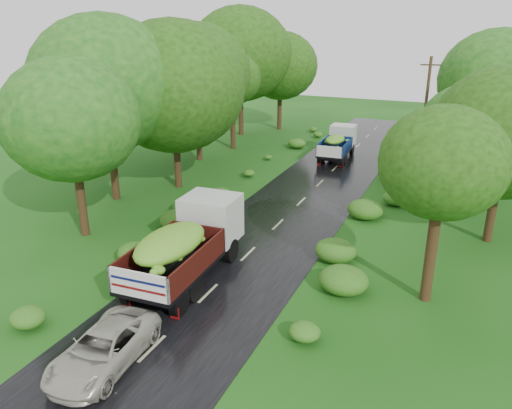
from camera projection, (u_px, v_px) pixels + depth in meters
The scene contains 10 objects.
ground at pixel (152, 349), 17.08m from camera, with size 120.00×120.00×0.00m, color #12400D.
road at pixel (219, 282), 21.37m from camera, with size 6.50×80.00×0.02m, color black.
road_lines at pixel (230, 272), 22.23m from camera, with size 0.12×69.60×0.00m.
truck_near at pixel (189, 241), 21.36m from camera, with size 2.80×7.22×2.99m.
truck_far at pixel (338, 142), 40.04m from camera, with size 2.19×5.75×2.39m.
car at pixel (104, 348), 16.07m from camera, with size 2.04×4.43×1.23m, color #B1AE9D.
utility_pole at pixel (425, 111), 37.28m from camera, with size 1.41×0.36×8.10m.
trees_left at pixel (199, 76), 36.94m from camera, with size 7.33×32.85×9.54m.
trees_right at pixel (483, 106), 30.70m from camera, with size 5.71×32.36×8.25m.
shrubs at pixel (290, 207), 28.99m from camera, with size 11.90×44.00×0.70m.
Camera 1 is at (8.95, -11.68, 10.60)m, focal length 35.00 mm.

